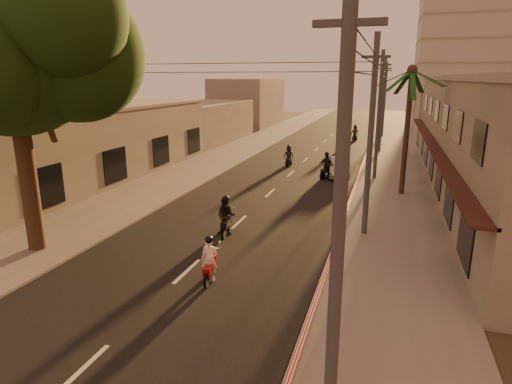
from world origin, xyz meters
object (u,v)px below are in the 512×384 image
Objects in this scene: scooter_far_b at (344,140)px; scooter_mid_a at (226,217)px; scooter_far_a at (289,156)px; scooter_far_c at (355,134)px; broadleaf_tree at (20,41)px; scooter_mid_b at (326,166)px; parked_car at (340,167)px; palm_tree at (412,78)px; scooter_red at (210,261)px.

scooter_mid_a is at bearing -87.69° from scooter_far_b.
scooter_far_b is (3.39, 11.01, 0.08)m from scooter_far_a.
scooter_far_a is 0.96× the size of scooter_far_c.
broadleaf_tree is 6.14× the size of scooter_mid_b.
scooter_mid_b reaches higher than scooter_mid_a.
scooter_far_b is 13.72m from parked_car.
palm_tree is 17.19m from scooter_red.
scooter_mid_a is at bearing 93.40° from scooter_red.
scooter_far_c reaches higher than parked_car.
scooter_mid_a is 0.98× the size of scooter_mid_b.
scooter_red is (7.74, -0.55, -7.71)m from broadleaf_tree.
scooter_far_a is (5.75, 20.81, -7.67)m from broadleaf_tree.
scooter_far_c is (0.40, 20.45, -0.06)m from scooter_mid_b.
scooter_mid_a is (-8.00, -9.80, -6.28)m from palm_tree.
scooter_red is (-6.87, -14.41, -6.38)m from palm_tree.
scooter_red is 21.46m from scooter_far_a.
scooter_far_b is (2.53, 27.77, 0.01)m from scooter_mid_a.
scooter_mid_b is 5.18m from scooter_far_a.
broadleaf_tree is at bearing -111.39° from scooter_far_c.
parked_car is at bearing -77.67° from scooter_far_b.
scooter_mid_a reaches higher than scooter_red.
palm_tree is 4.51× the size of scooter_far_a.
palm_tree is 12.93m from scooter_far_a.
palm_tree is 14.13m from scooter_mid_a.
palm_tree is at bearing 54.06° from scooter_red.
scooter_mid_b is at bearing -49.89° from scooter_far_a.
scooter_far_c is (9.81, 37.60, -7.64)m from broadleaf_tree.
palm_tree reaches higher than scooter_mid_a.
broadleaf_tree reaches higher than scooter_mid_a.
parked_car is (2.55, 18.70, -0.09)m from scooter_red.
scooter_far_c is (3.20, 33.54, -0.03)m from scooter_mid_a.
scooter_mid_b is at bearing 74.17° from scooter_red.
scooter_mid_a is at bearing -91.96° from scooter_far_a.
scooter_far_a is 0.43× the size of parked_car.
scooter_mid_a is 0.99× the size of scooter_far_b.
palm_tree is 4.33× the size of scooter_far_c.
broadleaf_tree reaches higher than scooter_far_b.
scooter_mid_a reaches higher than scooter_far_c.
scooter_far_a is 17.27m from scooter_far_c.
scooter_far_b is (1.40, 32.37, 0.11)m from scooter_red.
scooter_red is 0.41× the size of parked_car.
scooter_mid_b is 0.46× the size of parked_car.
scooter_red is at bearing -4.06° from broadleaf_tree.
broadleaf_tree reaches higher than scooter_red.
scooter_mid_b reaches higher than scooter_far_c.
scooter_mid_b reaches higher than scooter_far_a.
scooter_far_c is (-4.80, 23.74, -6.31)m from palm_tree.
broadleaf_tree is 6.89× the size of scooter_red.
broadleaf_tree reaches higher than scooter_far_a.
palm_tree is at bearing 41.53° from scooter_mid_a.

